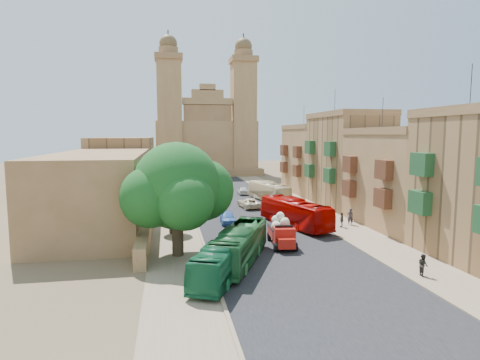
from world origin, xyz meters
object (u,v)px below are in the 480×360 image
object	(u,v)px
pedestrian_b	(423,265)
pedestrian_c	(342,220)
car_blue_a	(228,217)
street_tree_b	(170,187)
olive_pickup	(289,207)
bus_red_east	(295,213)
bus_cream_east	(269,192)
church	(205,139)
ficus_tree	(178,189)
street_tree_d	(169,171)
bus_green_north	(240,245)
street_tree_a	(171,205)
pedestrian_a	(350,217)
car_white_a	(218,197)
car_blue_b	(212,179)
street_tree_c	(169,179)
red_truck	(282,232)
bus_green_south	(223,259)
car_white_b	(243,190)
car_cream	(249,203)
car_dkblue	(217,191)

from	to	relation	value
pedestrian_b	pedestrian_c	world-z (taller)	pedestrian_c
pedestrian_b	car_blue_a	bearing A→B (deg)	37.75
street_tree_b	olive_pickup	distance (m)	16.37
bus_red_east	bus_cream_east	world-z (taller)	bus_red_east
street_tree_b	pedestrian_b	world-z (taller)	street_tree_b
church	bus_red_east	world-z (taller)	church
ficus_tree	street_tree_d	xyz separation A→B (m)	(-0.59, 43.99, -2.29)
bus_green_north	pedestrian_c	bearing A→B (deg)	61.48
street_tree_a	pedestrian_a	bearing A→B (deg)	1.24
street_tree_a	ficus_tree	bearing A→B (deg)	-85.79
car_white_a	pedestrian_b	bearing A→B (deg)	-77.22
olive_pickup	car_blue_b	world-z (taller)	olive_pickup
bus_green_north	bus_red_east	xyz separation A→B (m)	(8.57, 11.82, 0.08)
street_tree_c	car_white_a	size ratio (longest dim) A/B	1.47
red_truck	bus_green_south	xyz separation A→B (m)	(-6.64, -7.46, 0.01)
car_white_a	car_white_b	size ratio (longest dim) A/B	0.82
street_tree_b	bus_green_north	xyz separation A→B (m)	(5.43, -23.00, -1.98)
bus_cream_east	car_white_b	size ratio (longest dim) A/B	2.69
car_cream	ficus_tree	bearing A→B (deg)	57.68
church	car_cream	distance (m)	54.01
red_truck	car_white_a	size ratio (longest dim) A/B	1.64
car_dkblue	pedestrian_b	distance (m)	44.49
pedestrian_a	pedestrian_c	world-z (taller)	pedestrian_a
bus_cream_east	car_blue_b	size ratio (longest dim) A/B	3.12
street_tree_c	bus_green_north	distance (m)	35.46
ficus_tree	bus_green_south	bearing A→B (deg)	-63.43
car_dkblue	pedestrian_a	bearing A→B (deg)	-43.77
car_blue_a	car_white_b	world-z (taller)	car_blue_a
car_cream	bus_green_north	bearing A→B (deg)	70.80
bus_red_east	pedestrian_a	bearing A→B (deg)	160.99
street_tree_d	car_white_a	size ratio (longest dim) A/B	1.60
street_tree_c	street_tree_d	distance (m)	12.00
bus_green_north	car_blue_a	bearing A→B (deg)	109.32
car_white_a	car_cream	world-z (taller)	car_cream
ficus_tree	car_white_b	size ratio (longest dim) A/B	2.44
church	bus_green_south	bearing A→B (deg)	-94.51
street_tree_b	pedestrian_b	xyz separation A→B (m)	(18.33, -28.49, -2.65)
bus_green_north	car_dkblue	size ratio (longest dim) A/B	2.60
car_white_b	pedestrian_b	size ratio (longest dim) A/B	2.42
car_blue_a	pedestrian_a	xyz separation A→B (m)	(13.97, -3.36, 0.25)
street_tree_c	car_blue_a	bearing A→B (deg)	-71.71
car_white_b	ficus_tree	bearing A→B (deg)	73.64
bus_red_east	pedestrian_c	xyz separation A→B (m)	(5.13, -1.36, -0.73)
car_white_a	pedestrian_a	world-z (taller)	pedestrian_a
street_tree_c	church	bearing A→B (deg)	76.79
street_tree_b	pedestrian_a	world-z (taller)	street_tree_b
church	pedestrian_a	bearing A→B (deg)	-80.86
pedestrian_a	car_white_b	bearing A→B (deg)	-57.66
street_tree_b	car_blue_a	xyz separation A→B (m)	(6.67, -8.19, -2.77)
bus_green_south	bus_green_north	world-z (taller)	bus_green_north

